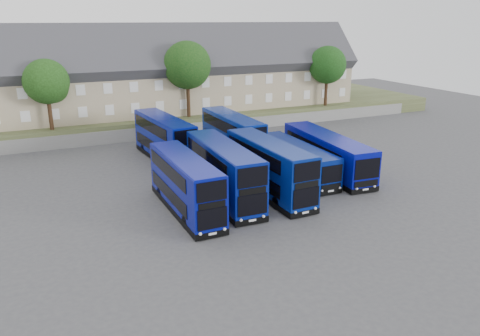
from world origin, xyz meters
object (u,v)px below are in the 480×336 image
object	(u,v)px
coach_east_a	(297,161)
tree_east	(328,66)
tree_west	(48,83)
tree_mid	(188,67)
dd_front_mid	(223,173)
dd_front_left	(186,186)
tree_far	(334,58)

from	to	relation	value
coach_east_a	tree_east	world-z (taller)	tree_east
tree_west	tree_mid	bearing A→B (deg)	1.79
tree_mid	dd_front_mid	bearing A→B (deg)	-102.42
coach_east_a	tree_west	world-z (taller)	tree_west
tree_mid	tree_east	bearing A→B (deg)	-1.43
dd_front_left	tree_mid	xyz separation A→B (m)	(8.54, 24.07, 6.04)
dd_front_mid	tree_east	size ratio (longest dim) A/B	1.37
coach_east_a	tree_mid	size ratio (longest dim) A/B	1.18
dd_front_left	tree_mid	bearing A→B (deg)	69.77
tree_east	tree_far	xyz separation A→B (m)	(6.00, 7.00, 0.34)
dd_front_mid	tree_west	bearing A→B (deg)	117.74
dd_front_left	coach_east_a	bearing A→B (deg)	16.16
tree_far	tree_east	bearing A→B (deg)	-130.60
dd_front_left	dd_front_mid	distance (m)	3.68
dd_front_left	tree_west	world-z (taller)	tree_west
tree_mid	tree_far	size ratio (longest dim) A/B	1.06
tree_mid	tree_far	xyz separation A→B (m)	(26.00, 6.50, -0.34)
dd_front_mid	tree_east	xyz separation A→B (m)	(25.05, 22.42, 5.23)
coach_east_a	tree_east	size ratio (longest dim) A/B	1.33
dd_front_mid	tree_east	distance (m)	34.02
coach_east_a	tree_far	world-z (taller)	tree_far
dd_front_left	dd_front_mid	xyz separation A→B (m)	(3.49, 1.15, 0.14)
tree_mid	tree_far	world-z (taller)	tree_mid
dd_front_mid	tree_mid	distance (m)	24.20
dd_front_mid	coach_east_a	world-z (taller)	dd_front_mid
dd_front_mid	tree_mid	bearing A→B (deg)	79.28
coach_east_a	tree_far	size ratio (longest dim) A/B	1.25
tree_west	coach_east_a	bearing A→B (deg)	-46.29
tree_east	tree_far	size ratio (longest dim) A/B	0.94
dd_front_left	coach_east_a	size ratio (longest dim) A/B	0.96
tree_far	coach_east_a	bearing A→B (deg)	-130.22
tree_far	dd_front_left	bearing A→B (deg)	-138.49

